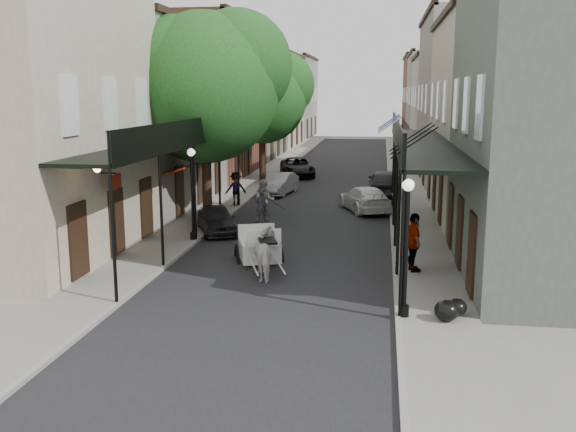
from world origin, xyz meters
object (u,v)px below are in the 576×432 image
(tree_near, at_px, (214,81))
(horse, at_px, (268,254))
(car_left_mid, at_px, (279,184))
(car_right_far, at_px, (384,183))
(lamppost_left, at_px, (192,192))
(tree_far, at_px, (268,95))
(lamppost_right_near, at_px, (406,246))
(car_left_near, at_px, (217,219))
(car_left_far, at_px, (297,167))
(pedestrian_sidewalk_right, at_px, (414,242))
(pedestrian_walking, at_px, (264,201))
(carriage, at_px, (258,231))
(lamppost_right_far, at_px, (394,163))
(car_right_near, at_px, (365,199))
(pedestrian_sidewalk_left, at_px, (236,189))

(tree_near, distance_m, horse, 11.15)
(tree_near, relative_size, car_left_mid, 2.51)
(car_right_far, bearing_deg, lamppost_left, 58.81)
(tree_far, xyz_separation_m, lamppost_right_near, (8.35, -26.18, -3.79))
(car_left_near, bearing_deg, car_right_far, 33.99)
(horse, xyz_separation_m, car_left_mid, (-2.39, 17.27, -0.17))
(lamppost_right_near, height_order, car_left_mid, lamppost_right_near)
(car_left_mid, relative_size, car_left_far, 0.78)
(pedestrian_sidewalk_right, xyz_separation_m, car_left_far, (-7.14, 24.46, -0.42))
(horse, bearing_deg, tree_far, -98.46)
(horse, xyz_separation_m, car_right_far, (3.81, 17.55, -0.01))
(tree_far, bearing_deg, pedestrian_sidewalk_right, -67.97)
(tree_far, distance_m, lamppost_right_near, 27.74)
(lamppost_left, xyz_separation_m, pedestrian_walking, (2.10, 4.56, -1.05))
(horse, distance_m, carriage, 2.52)
(lamppost_right_near, distance_m, lamppost_left, 11.46)
(lamppost_right_near, xyz_separation_m, lamppost_right_far, (0.00, 20.00, 0.00))
(carriage, bearing_deg, car_right_near, 51.78)
(tree_near, relative_size, car_left_near, 2.71)
(horse, relative_size, car_left_far, 0.39)
(lamppost_right_near, bearing_deg, car_left_mid, 107.92)
(lamppost_left, relative_size, car_left_far, 0.75)
(pedestrian_sidewalk_left, relative_size, car_right_near, 0.40)
(tree_near, xyz_separation_m, lamppost_left, (0.10, -4.18, -4.44))
(lamppost_right_far, xyz_separation_m, car_left_near, (-7.70, -10.18, -1.44))
(lamppost_right_near, relative_size, lamppost_right_far, 1.00)
(lamppost_right_far, distance_m, car_left_mid, 6.89)
(tree_far, bearing_deg, car_right_far, -33.42)
(tree_near, height_order, car_right_far, tree_near)
(tree_near, height_order, tree_far, tree_near)
(pedestrian_walking, relative_size, car_left_far, 0.41)
(lamppost_right_near, xyz_separation_m, car_left_mid, (-6.70, 20.72, -1.42))
(tree_far, bearing_deg, car_left_near, -87.74)
(lamppost_right_near, bearing_deg, car_right_near, 95.39)
(tree_near, bearing_deg, tree_far, 90.19)
(tree_far, height_order, pedestrian_sidewalk_right, tree_far)
(tree_near, distance_m, lamppost_right_far, 12.24)
(lamppost_left, height_order, car_left_far, lamppost_left)
(lamppost_right_near, xyz_separation_m, pedestrian_sidewalk_right, (0.44, 4.47, -0.94))
(pedestrian_walking, distance_m, car_left_far, 16.38)
(lamppost_left, relative_size, pedestrian_sidewalk_right, 1.87)
(car_left_far, bearing_deg, pedestrian_walking, -99.91)
(pedestrian_sidewalk_left, bearing_deg, pedestrian_walking, 96.34)
(horse, bearing_deg, pedestrian_sidewalk_right, 173.59)
(lamppost_left, relative_size, car_right_far, 0.80)
(tree_near, bearing_deg, car_right_far, 48.53)
(pedestrian_sidewalk_right, relative_size, car_right_far, 0.43)
(car_left_mid, xyz_separation_m, car_right_far, (6.20, 0.28, 0.16))
(tree_far, distance_m, pedestrian_sidewalk_left, 11.16)
(pedestrian_sidewalk_left, bearing_deg, car_right_near, 152.81)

